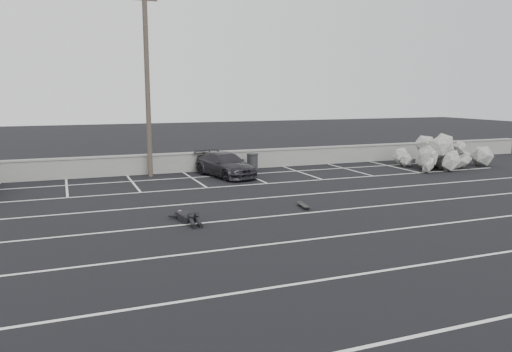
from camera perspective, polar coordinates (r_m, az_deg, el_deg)
name	(u,v)px	position (r m, az deg, el deg)	size (l,w,h in m)	color
ground	(260,245)	(14.32, 0.45, -7.95)	(120.00, 120.00, 0.00)	black
seawall	(164,163)	(27.42, -10.47, 1.47)	(50.00, 0.45, 1.06)	gray
stall_lines	(213,212)	(18.32, -4.93, -4.09)	(36.00, 20.05, 0.01)	silver
car_right	(225,165)	(25.92, -3.53, 1.31)	(1.73, 4.26, 1.24)	#242228
utility_pole	(147,83)	(26.23, -12.31, 10.35)	(1.26, 0.25, 9.46)	#4C4238
trash_bin	(252,162)	(27.50, -0.41, 1.56)	(0.82, 0.82, 1.00)	#262629
riprap_pile	(441,158)	(31.24, 20.43, 1.90)	(5.91, 4.26, 1.36)	#AAA89F
person	(185,213)	(17.22, -8.14, -4.23)	(1.19, 2.46, 0.47)	black
skateboard	(304,205)	(18.99, 5.46, -3.37)	(0.33, 0.89, 0.10)	black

